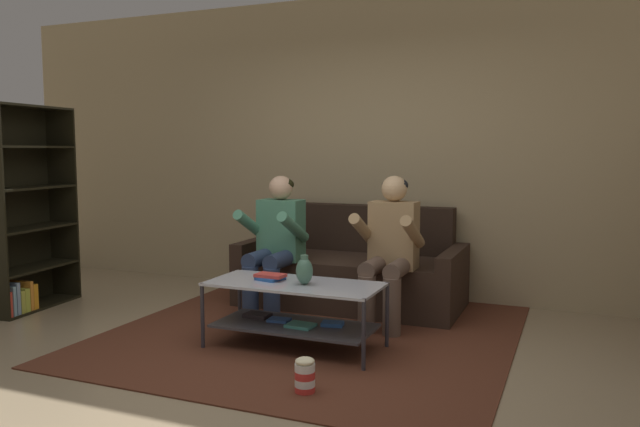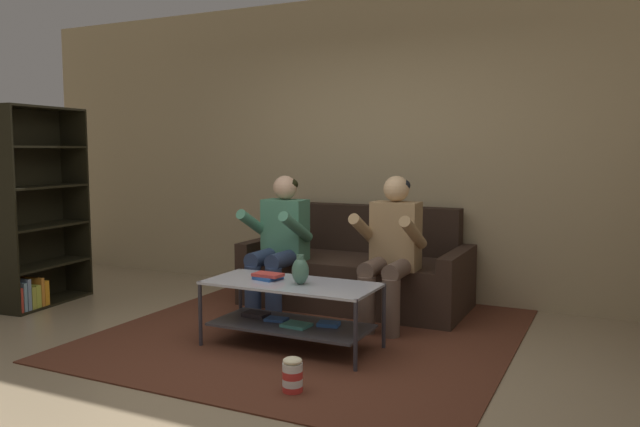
{
  "view_description": "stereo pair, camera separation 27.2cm",
  "coord_description": "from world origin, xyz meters",
  "px_view_note": "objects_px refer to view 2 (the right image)",
  "views": [
    {
      "loc": [
        1.84,
        -3.39,
        1.42
      ],
      "look_at": [
        -0.01,
        1.05,
        0.93
      ],
      "focal_mm": 35.0,
      "sensor_mm": 36.0,
      "label": 1
    },
    {
      "loc": [
        2.09,
        -3.28,
        1.42
      ],
      "look_at": [
        -0.01,
        1.05,
        0.93
      ],
      "focal_mm": 35.0,
      "sensor_mm": 36.0,
      "label": 2
    }
  ],
  "objects_px": {
    "coffee_table": "(291,305)",
    "vase": "(300,270)",
    "bookshelf": "(34,220)",
    "popcorn_tub": "(293,375)",
    "book_stack": "(268,276)",
    "person_seated_right": "(391,245)",
    "person_seated_left": "(279,238)",
    "couch": "(357,273)"
  },
  "relations": [
    {
      "from": "book_stack",
      "to": "bookshelf",
      "type": "height_order",
      "value": "bookshelf"
    },
    {
      "from": "coffee_table",
      "to": "bookshelf",
      "type": "bearing_deg",
      "value": 177.71
    },
    {
      "from": "person_seated_left",
      "to": "person_seated_right",
      "type": "xyz_separation_m",
      "value": [
        1.02,
        0.0,
        0.01
      ]
    },
    {
      "from": "coffee_table",
      "to": "book_stack",
      "type": "xyz_separation_m",
      "value": [
        -0.2,
        0.02,
        0.19
      ]
    },
    {
      "from": "popcorn_tub",
      "to": "couch",
      "type": "bearing_deg",
      "value": 102.27
    },
    {
      "from": "popcorn_tub",
      "to": "vase",
      "type": "bearing_deg",
      "value": 114.14
    },
    {
      "from": "person_seated_left",
      "to": "person_seated_right",
      "type": "height_order",
      "value": "person_seated_right"
    },
    {
      "from": "popcorn_tub",
      "to": "bookshelf",
      "type": "bearing_deg",
      "value": 164.9
    },
    {
      "from": "bookshelf",
      "to": "vase",
      "type": "bearing_deg",
      "value": -2.72
    },
    {
      "from": "couch",
      "to": "popcorn_tub",
      "type": "bearing_deg",
      "value": -77.73
    },
    {
      "from": "vase",
      "to": "popcorn_tub",
      "type": "distance_m",
      "value": 0.91
    },
    {
      "from": "book_stack",
      "to": "person_seated_left",
      "type": "bearing_deg",
      "value": 114.22
    },
    {
      "from": "coffee_table",
      "to": "vase",
      "type": "bearing_deg",
      "value": -15.62
    },
    {
      "from": "person_seated_left",
      "to": "vase",
      "type": "height_order",
      "value": "person_seated_left"
    },
    {
      "from": "person_seated_left",
      "to": "coffee_table",
      "type": "relative_size",
      "value": 0.97
    },
    {
      "from": "person_seated_left",
      "to": "person_seated_right",
      "type": "bearing_deg",
      "value": 0.09
    },
    {
      "from": "person_seated_left",
      "to": "popcorn_tub",
      "type": "xyz_separation_m",
      "value": [
        0.97,
        -1.55,
        -0.55
      ]
    },
    {
      "from": "coffee_table",
      "to": "bookshelf",
      "type": "height_order",
      "value": "bookshelf"
    },
    {
      "from": "person_seated_left",
      "to": "vase",
      "type": "relative_size",
      "value": 5.71
    },
    {
      "from": "person_seated_right",
      "to": "popcorn_tub",
      "type": "xyz_separation_m",
      "value": [
        -0.05,
        -1.56,
        -0.56
      ]
    },
    {
      "from": "vase",
      "to": "person_seated_left",
      "type": "bearing_deg",
      "value": 127.66
    },
    {
      "from": "person_seated_left",
      "to": "book_stack",
      "type": "xyz_separation_m",
      "value": [
        0.36,
        -0.8,
        -0.16
      ]
    },
    {
      "from": "couch",
      "to": "person_seated_right",
      "type": "distance_m",
      "value": 0.83
    },
    {
      "from": "bookshelf",
      "to": "coffee_table",
      "type": "bearing_deg",
      "value": -2.29
    },
    {
      "from": "couch",
      "to": "bookshelf",
      "type": "relative_size",
      "value": 1.1
    },
    {
      "from": "coffee_table",
      "to": "popcorn_tub",
      "type": "height_order",
      "value": "coffee_table"
    },
    {
      "from": "vase",
      "to": "person_seated_right",
      "type": "bearing_deg",
      "value": 66.05
    },
    {
      "from": "person_seated_left",
      "to": "popcorn_tub",
      "type": "relative_size",
      "value": 5.54
    },
    {
      "from": "person_seated_left",
      "to": "vase",
      "type": "distance_m",
      "value": 1.07
    },
    {
      "from": "bookshelf",
      "to": "popcorn_tub",
      "type": "bearing_deg",
      "value": -15.1
    },
    {
      "from": "couch",
      "to": "book_stack",
      "type": "xyz_separation_m",
      "value": [
        -0.15,
        -1.35,
        0.21
      ]
    },
    {
      "from": "book_stack",
      "to": "bookshelf",
      "type": "xyz_separation_m",
      "value": [
        -2.53,
        0.09,
        0.28
      ]
    },
    {
      "from": "vase",
      "to": "popcorn_tub",
      "type": "height_order",
      "value": "vase"
    },
    {
      "from": "coffee_table",
      "to": "vase",
      "type": "height_order",
      "value": "vase"
    },
    {
      "from": "vase",
      "to": "book_stack",
      "type": "bearing_deg",
      "value": 171.45
    },
    {
      "from": "person_seated_right",
      "to": "coffee_table",
      "type": "height_order",
      "value": "person_seated_right"
    },
    {
      "from": "couch",
      "to": "vase",
      "type": "height_order",
      "value": "couch"
    },
    {
      "from": "book_stack",
      "to": "person_seated_right",
      "type": "bearing_deg",
      "value": 50.24
    },
    {
      "from": "coffee_table",
      "to": "bookshelf",
      "type": "distance_m",
      "value": 2.77
    },
    {
      "from": "person_seated_right",
      "to": "coffee_table",
      "type": "distance_m",
      "value": 1.0
    },
    {
      "from": "person_seated_right",
      "to": "vase",
      "type": "xyz_separation_m",
      "value": [
        -0.37,
        -0.84,
        -0.09
      ]
    },
    {
      "from": "book_stack",
      "to": "vase",
      "type": "bearing_deg",
      "value": -8.55
    }
  ]
}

